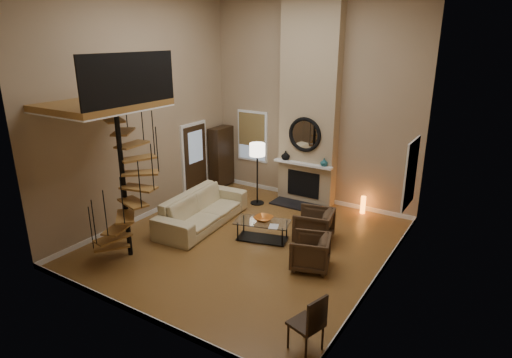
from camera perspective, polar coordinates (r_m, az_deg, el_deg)
The scene contains 32 objects.
ground at distance 9.89m, azimuth -1.24°, elevation -8.37°, with size 6.00×6.50×0.01m, color olive.
back_wall at distance 11.80m, azimuth 7.48°, elevation 10.00°, with size 6.00×0.02×5.50m, color tan.
front_wall at distance 6.60m, azimuth -17.10°, elevation 2.56°, with size 6.00×0.02×5.50m, color tan.
left_wall at distance 10.91m, azimuth -14.81°, elevation 8.86°, with size 0.02×6.50×5.50m, color tan.
right_wall at distance 7.78m, azimuth 17.48°, elevation 4.89°, with size 0.02×6.50×5.50m, color tan.
baseboard_back at distance 12.47m, azimuth 6.95°, elevation -2.31°, with size 6.00×0.02×0.12m, color white.
baseboard_front at distance 7.75m, azimuth -15.10°, elevation -16.89°, with size 6.00×0.02×0.12m, color white.
baseboard_left at distance 11.63m, azimuth -13.69°, elevation -4.30°, with size 0.02×6.50×0.12m, color white.
baseboard_right at distance 8.78m, azimuth 15.70°, elevation -12.38°, with size 0.02×6.50×0.12m, color white.
chimney_breast at distance 11.63m, azimuth 7.08°, elevation 9.89°, with size 1.60×0.38×5.50m, color tan.
hearth at distance 11.92m, azimuth 5.56°, elevation -3.47°, with size 1.50×0.60×0.04m, color black.
firebox at distance 11.98m, azimuth 6.26°, elevation -0.68°, with size 0.95×0.02×0.72m, color black.
mantel at distance 11.73m, azimuth 6.19°, elevation 1.98°, with size 1.70×0.18×0.06m, color white.
mirror_frame at distance 11.58m, azimuth 6.46°, elevation 5.85°, with size 0.94×0.94×0.10m, color black.
mirror_disc at distance 11.59m, azimuth 6.48°, elevation 5.86°, with size 0.80×0.80×0.01m, color white.
vase_left at distance 11.96m, azimuth 3.93°, elevation 3.14°, with size 0.24×0.24×0.25m, color black.
vase_right at distance 11.49m, azimuth 8.99°, elevation 2.21°, with size 0.20×0.20×0.21m, color #184E57.
window_back at distance 12.88m, azimuth -0.50°, elevation 5.77°, with size 1.02×0.06×1.52m.
window_right at distance 9.96m, azimuth 19.76°, elevation 0.83°, with size 0.06×1.02×1.52m.
entry_door at distance 12.52m, azimuth -8.09°, elevation 2.50°, with size 0.10×1.05×2.16m.
loft at distance 8.95m, azimuth -19.19°, elevation 9.59°, with size 1.70×2.20×1.09m.
spiral_stair at distance 9.08m, azimuth -17.13°, elevation 0.46°, with size 1.47×1.47×4.06m.
hutch at distance 13.18m, azimuth -4.62°, elevation 3.00°, with size 0.38×0.81×1.80m, color black.
sofa at distance 10.72m, azimuth -7.12°, elevation -3.96°, with size 2.71×1.06×0.79m, color #C9BA8C.
armchair_near at distance 9.91m, azimuth 8.08°, elevation -6.20°, with size 0.82×0.84×0.76m, color #44301F.
armchair_far at distance 8.78m, azimuth 7.64°, elevation -9.61°, with size 0.74×0.76×0.70m, color #44301F.
coffee_table at distance 9.89m, azimuth 0.84°, elevation -6.51°, with size 1.35×0.93×0.46m.
bowl at distance 9.84m, azimuth 1.00°, elevation -5.28°, with size 0.42×0.42×0.10m, color orange.
book at distance 9.53m, azimuth 2.19°, elevation -6.34°, with size 0.21×0.28×0.03m, color gray.
floor_lamp at distance 11.60m, azimuth 0.17°, elevation 3.26°, with size 0.42×0.42×1.74m.
accent_lamp at distance 11.63m, azimuth 13.98°, elevation -3.32°, with size 0.13×0.13×0.46m, color orange.
side_chair at distance 6.62m, azimuth 7.23°, elevation -18.23°, with size 0.55×0.54×0.95m.
Camera 1 is at (4.86, -7.36, 4.48)m, focal length 30.23 mm.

